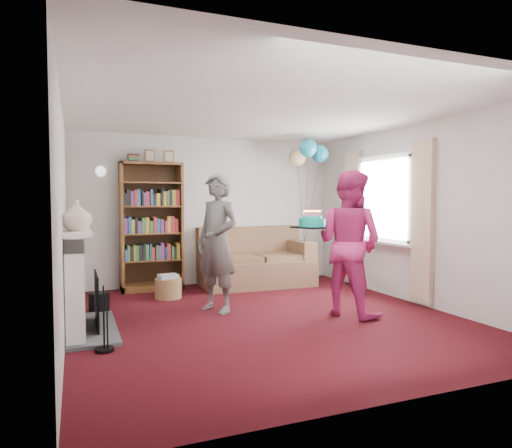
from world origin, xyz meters
name	(u,v)px	position (x,y,z in m)	size (l,w,h in m)	color
ground	(265,318)	(0.00, 0.00, 0.00)	(5.00, 5.00, 0.00)	black
wall_back	(208,211)	(0.00, 2.51, 1.25)	(4.50, 0.02, 2.50)	silver
wall_left	(62,218)	(-2.26, 0.00, 1.25)	(0.02, 5.00, 2.50)	silver
wall_right	(415,213)	(2.26, 0.00, 1.25)	(0.02, 5.00, 2.50)	silver
ceiling	(265,110)	(0.00, 0.00, 2.50)	(4.50, 5.00, 0.01)	white
fireplace	(81,285)	(-2.09, 0.19, 0.51)	(0.55, 1.80, 1.12)	#3F3F42
window_bay	(384,215)	(2.21, 0.60, 1.20)	(0.14, 2.02, 2.20)	white
wall_sconce	(101,171)	(-1.75, 2.36, 1.88)	(0.16, 0.23, 0.16)	gold
bookcase	(151,228)	(-1.01, 2.30, 0.99)	(0.96, 0.42, 2.24)	#472B14
sofa	(255,264)	(0.69, 2.07, 0.36)	(1.84, 0.97, 0.97)	brown
wicker_basket	(168,287)	(-0.88, 1.55, 0.16)	(0.39, 0.39, 0.35)	#A7794E
person_striped	(217,243)	(-0.44, 0.53, 0.89)	(0.65, 0.43, 1.78)	black
person_magenta	(349,243)	(1.03, -0.26, 0.90)	(0.87, 0.68, 1.80)	#B4245E
birthday_cake	(312,223)	(0.65, 0.00, 1.15)	(0.40, 0.40, 0.22)	black
balloons	(308,153)	(1.52, 1.73, 2.22)	(0.62, 0.68, 1.74)	#3F3F3F
mantel_vase	(76,215)	(-2.12, -0.15, 1.28)	(0.30, 0.30, 0.31)	beige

